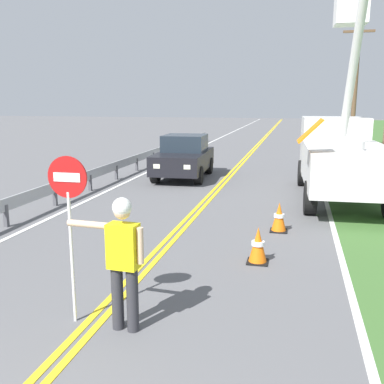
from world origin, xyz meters
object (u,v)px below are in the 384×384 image
(stop_sign_paddle, at_px, (69,202))
(traffic_cone_mid, at_px, (279,218))
(traffic_cone_lead, at_px, (258,246))
(oncoming_sedan_nearest, at_px, (184,157))
(flagger_worker, at_px, (123,256))
(utility_bucket_truck, at_px, (340,152))
(utility_pole_mid, at_px, (355,84))

(stop_sign_paddle, height_order, traffic_cone_mid, stop_sign_paddle)
(stop_sign_paddle, xyz_separation_m, traffic_cone_lead, (2.29, 2.89, -1.37))
(stop_sign_paddle, xyz_separation_m, oncoming_sedan_nearest, (-1.45, 11.81, -0.88))
(flagger_worker, height_order, utility_bucket_truck, utility_bucket_truck)
(utility_bucket_truck, relative_size, utility_pole_mid, 0.90)
(flagger_worker, bearing_deg, utility_bucket_truck, 69.86)
(utility_pole_mid, xyz_separation_m, traffic_cone_mid, (-3.61, -18.83, -3.68))
(utility_bucket_truck, bearing_deg, stop_sign_paddle, -114.21)
(flagger_worker, xyz_separation_m, stop_sign_paddle, (-0.77, 0.06, 0.66))
(flagger_worker, xyz_separation_m, utility_bucket_truck, (3.50, 9.54, 0.39))
(flagger_worker, bearing_deg, oncoming_sedan_nearest, 100.56)
(utility_bucket_truck, relative_size, traffic_cone_lead, 9.84)
(utility_bucket_truck, xyz_separation_m, oncoming_sedan_nearest, (-5.71, 2.33, -0.60))
(oncoming_sedan_nearest, relative_size, traffic_cone_lead, 5.97)
(flagger_worker, height_order, traffic_cone_lead, flagger_worker)
(stop_sign_paddle, distance_m, traffic_cone_mid, 5.87)
(utility_bucket_truck, bearing_deg, traffic_cone_mid, -110.90)
(utility_bucket_truck, distance_m, traffic_cone_mid, 4.83)
(stop_sign_paddle, relative_size, traffic_cone_lead, 3.33)
(oncoming_sedan_nearest, height_order, traffic_cone_lead, oncoming_sedan_nearest)
(stop_sign_paddle, xyz_separation_m, utility_bucket_truck, (4.27, 9.48, -0.28))
(utility_bucket_truck, relative_size, oncoming_sedan_nearest, 1.65)
(stop_sign_paddle, distance_m, utility_pole_mid, 24.82)
(stop_sign_paddle, bearing_deg, oncoming_sedan_nearest, 96.98)
(utility_pole_mid, relative_size, traffic_cone_lead, 10.95)
(flagger_worker, height_order, oncoming_sedan_nearest, flagger_worker)
(utility_bucket_truck, height_order, traffic_cone_mid, utility_bucket_truck)
(stop_sign_paddle, distance_m, utility_bucket_truck, 10.40)
(stop_sign_paddle, relative_size, utility_pole_mid, 0.30)
(flagger_worker, relative_size, utility_pole_mid, 0.24)
(flagger_worker, distance_m, utility_bucket_truck, 10.17)
(stop_sign_paddle, bearing_deg, utility_bucket_truck, 65.79)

